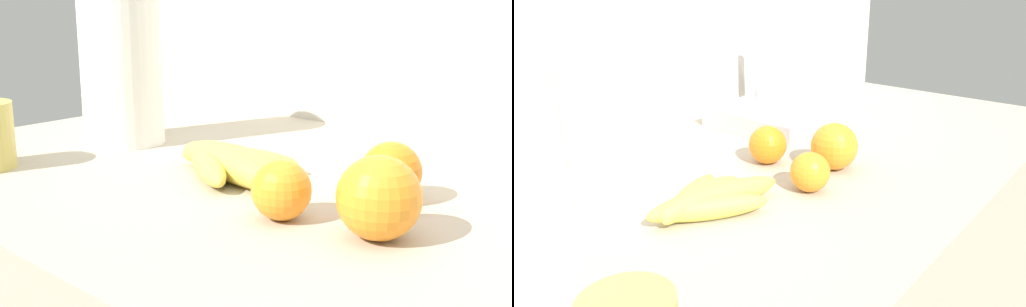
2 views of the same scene
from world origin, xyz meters
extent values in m
cube|color=silver|center=(0.00, 0.37, 0.65)|extent=(1.83, 0.06, 1.30)
ellipsoid|color=#DDC74C|center=(-0.24, -0.05, 0.89)|extent=(0.16, 0.12, 0.03)
ellipsoid|color=#E0C84C|center=(-0.21, -0.04, 0.89)|extent=(0.22, 0.09, 0.04)
ellipsoid|color=#E1D24C|center=(-0.23, -0.02, 0.89)|extent=(0.17, 0.05, 0.04)
ellipsoid|color=#DBC64C|center=(-0.23, 0.00, 0.89)|extent=(0.17, 0.09, 0.03)
sphere|color=orange|center=(-0.07, -0.10, 0.91)|extent=(0.06, 0.06, 0.06)
sphere|color=orange|center=(-0.02, 0.03, 0.91)|extent=(0.07, 0.07, 0.07)
sphere|color=orange|center=(0.04, -0.08, 0.91)|extent=(0.08, 0.08, 0.08)
cylinder|color=white|center=(-0.48, 0.00, 1.00)|extent=(0.13, 0.13, 0.26)
cylinder|color=gray|center=(-0.48, 0.00, 1.02)|extent=(0.02, 0.02, 0.29)
camera|label=1|loc=(0.36, -0.60, 1.11)|focal=45.91mm
camera|label=2|loc=(-0.68, -0.52, 1.21)|focal=35.13mm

